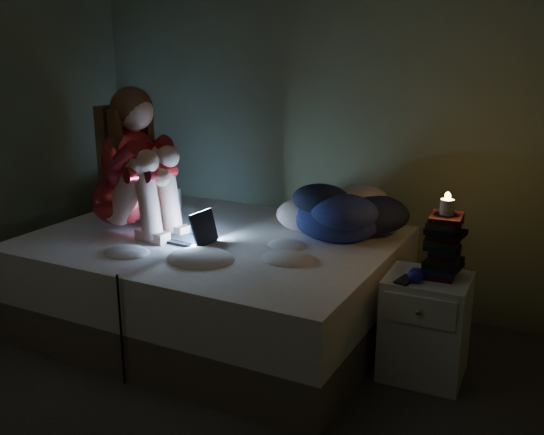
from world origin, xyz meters
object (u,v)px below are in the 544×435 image
Objects in this scene: bed at (214,282)px; laptop at (187,224)px; nightstand at (425,327)px; candle at (447,208)px; phone at (405,280)px; woman at (119,159)px.

bed is 0.44m from laptop.
candle reaches higher than nightstand.
laptop is at bearing -172.29° from candle.
laptop is at bearing -166.93° from phone.
laptop is at bearing 2.96° from woman.
laptop reaches higher than nightstand.
nightstand is 4.05× the size of phone.
woman reaches higher than candle.
candle is (0.05, 0.05, 0.65)m from nightstand.
woman reaches higher than nightstand.
woman is 0.63m from laptop.
bed is 1.27m from phone.
bed is 1.53m from candle.
candle is 0.57× the size of phone.
candle is (2.00, 0.16, -0.11)m from woman.
phone reaches higher than nightstand.
phone is (-0.10, -0.11, 0.29)m from nightstand.
nightstand is 7.08× the size of candle.
bed is at bearing 63.30° from laptop.
bed is at bearing 17.29° from woman.
nightstand is (1.94, 0.11, -0.76)m from woman.
laptop is 1.33m from phone.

